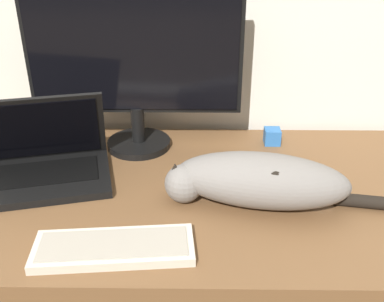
{
  "coord_description": "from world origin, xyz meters",
  "views": [
    {
      "loc": [
        0.14,
        -0.63,
        1.38
      ],
      "look_at": [
        0.13,
        0.32,
        0.88
      ],
      "focal_mm": 42.0,
      "sensor_mm": 36.0,
      "label": 1
    }
  ],
  "objects_px": {
    "laptop": "(42,163)",
    "monitor": "(134,62)",
    "external_keyboard": "(114,248)",
    "cat": "(257,179)"
  },
  "relations": [
    {
      "from": "laptop",
      "to": "monitor",
      "type": "bearing_deg",
      "value": 26.63
    },
    {
      "from": "laptop",
      "to": "external_keyboard",
      "type": "distance_m",
      "value": 0.38
    },
    {
      "from": "external_keyboard",
      "to": "cat",
      "type": "distance_m",
      "value": 0.37
    },
    {
      "from": "external_keyboard",
      "to": "cat",
      "type": "xyz_separation_m",
      "value": [
        0.32,
        0.19,
        0.06
      ]
    },
    {
      "from": "monitor",
      "to": "cat",
      "type": "relative_size",
      "value": 1.05
    },
    {
      "from": "laptop",
      "to": "cat",
      "type": "height_order",
      "value": "laptop"
    },
    {
      "from": "laptop",
      "to": "external_keyboard",
      "type": "bearing_deg",
      "value": -65.08
    },
    {
      "from": "cat",
      "to": "monitor",
      "type": "bearing_deg",
      "value": 146.08
    },
    {
      "from": "monitor",
      "to": "laptop",
      "type": "xyz_separation_m",
      "value": [
        -0.23,
        -0.2,
        -0.22
      ]
    },
    {
      "from": "laptop",
      "to": "external_keyboard",
      "type": "relative_size",
      "value": 1.14
    }
  ]
}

